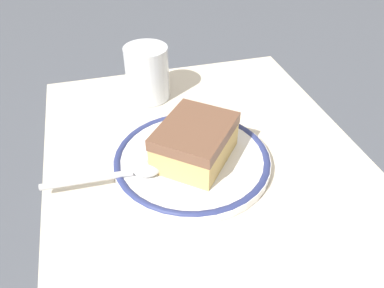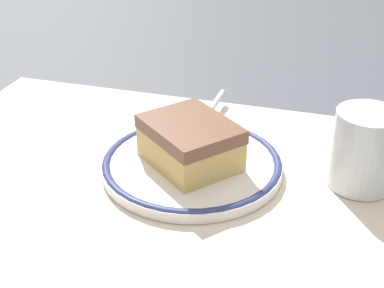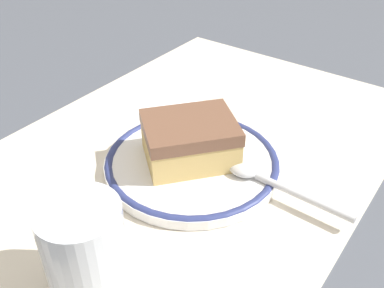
{
  "view_description": "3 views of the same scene",
  "coord_description": "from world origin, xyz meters",
  "px_view_note": "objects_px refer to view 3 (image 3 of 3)",
  "views": [
    {
      "loc": [
        -0.3,
        0.11,
        0.31
      ],
      "look_at": [
        0.03,
        0.02,
        0.03
      ],
      "focal_mm": 36.05,
      "sensor_mm": 36.0,
      "label": 1
    },
    {
      "loc": [
        0.17,
        -0.45,
        0.3
      ],
      "look_at": [
        0.03,
        0.02,
        0.03
      ],
      "focal_mm": 51.73,
      "sensor_mm": 36.0,
      "label": 2
    },
    {
      "loc": [
        0.33,
        0.24,
        0.29
      ],
      "look_at": [
        0.03,
        0.02,
        0.03
      ],
      "focal_mm": 40.79,
      "sensor_mm": 36.0,
      "label": 3
    }
  ],
  "objects_px": {
    "cake_slice": "(190,140)",
    "napkin": "(166,98)",
    "cup": "(86,253)",
    "plate": "(192,162)",
    "spoon": "(264,178)"
  },
  "relations": [
    {
      "from": "plate",
      "to": "cup",
      "type": "bearing_deg",
      "value": 7.59
    },
    {
      "from": "cake_slice",
      "to": "cup",
      "type": "xyz_separation_m",
      "value": [
        0.17,
        0.03,
        0.0
      ]
    },
    {
      "from": "spoon",
      "to": "cup",
      "type": "xyz_separation_m",
      "value": [
        0.18,
        -0.06,
        0.02
      ]
    },
    {
      "from": "plate",
      "to": "spoon",
      "type": "bearing_deg",
      "value": 98.59
    },
    {
      "from": "cake_slice",
      "to": "cup",
      "type": "height_order",
      "value": "cup"
    },
    {
      "from": "napkin",
      "to": "cup",
      "type": "bearing_deg",
      "value": 27.52
    },
    {
      "from": "cake_slice",
      "to": "spoon",
      "type": "relative_size",
      "value": 0.9
    },
    {
      "from": "cake_slice",
      "to": "cup",
      "type": "relative_size",
      "value": 1.52
    },
    {
      "from": "cake_slice",
      "to": "cup",
      "type": "distance_m",
      "value": 0.17
    },
    {
      "from": "plate",
      "to": "napkin",
      "type": "height_order",
      "value": "plate"
    },
    {
      "from": "cake_slice",
      "to": "napkin",
      "type": "bearing_deg",
      "value": -131.1
    },
    {
      "from": "napkin",
      "to": "spoon",
      "type": "bearing_deg",
      "value": 65.87
    },
    {
      "from": "spoon",
      "to": "cup",
      "type": "distance_m",
      "value": 0.19
    },
    {
      "from": "cup",
      "to": "spoon",
      "type": "bearing_deg",
      "value": 162.35
    },
    {
      "from": "cake_slice",
      "to": "napkin",
      "type": "xyz_separation_m",
      "value": [
        -0.1,
        -0.11,
        -0.03
      ]
    }
  ]
}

